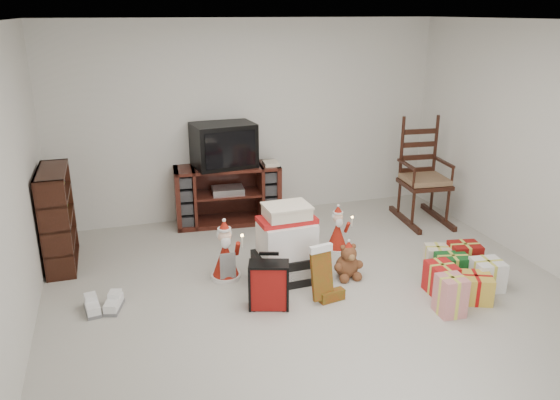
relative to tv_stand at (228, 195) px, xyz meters
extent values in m
cube|color=#B4B0A5|center=(0.37, -2.24, -0.38)|extent=(5.00, 5.00, 0.01)
cube|color=silver|center=(0.37, -2.24, 2.13)|extent=(5.00, 5.00, 0.01)
cube|color=white|center=(0.37, 0.26, 0.88)|extent=(5.00, 0.01, 2.50)
cube|color=white|center=(0.37, -4.74, 0.88)|extent=(5.00, 0.01, 2.50)
cube|color=white|center=(-2.13, -2.24, 0.88)|extent=(0.01, 5.00, 2.50)
cube|color=white|center=(2.87, -2.24, 0.88)|extent=(0.01, 5.00, 2.50)
cube|color=#491D15|center=(0.00, 0.00, 0.00)|extent=(1.34, 0.58, 0.75)
cube|color=silver|center=(0.00, -0.03, 0.07)|extent=(0.41, 0.31, 0.07)
cube|color=#33150E|center=(-1.95, -0.65, 0.15)|extent=(0.29, 0.86, 1.05)
cube|color=#33150E|center=(2.40, -0.70, 0.12)|extent=(0.60, 0.58, 0.05)
cube|color=#8B694B|center=(2.40, -0.70, 0.19)|extent=(0.55, 0.53, 0.06)
cube|color=#33150E|center=(2.40, -0.45, 0.58)|extent=(0.47, 0.11, 0.85)
cube|color=#33150E|center=(2.40, -0.70, -0.34)|extent=(0.64, 0.96, 0.06)
cube|color=black|center=(0.22, -1.72, -0.23)|extent=(0.64, 0.48, 0.28)
cube|color=white|center=(0.22, -1.72, 0.08)|extent=(0.54, 0.42, 0.34)
cube|color=#B31414|center=(0.22, -1.72, 0.27)|extent=(0.57, 0.32, 0.05)
cube|color=beige|center=(0.22, -1.72, 0.35)|extent=(0.43, 0.34, 0.11)
cube|color=maroon|center=(-0.11, -2.20, -0.15)|extent=(0.38, 0.28, 0.45)
cube|color=black|center=(-0.11, -2.12, 0.13)|extent=(0.18, 0.08, 0.03)
ellipsoid|color=brown|center=(0.82, -1.86, -0.25)|extent=(0.24, 0.21, 0.25)
sphere|color=brown|center=(0.82, -1.89, -0.10)|extent=(0.16, 0.16, 0.16)
cone|color=#9F1E11|center=(0.99, -1.22, -0.20)|extent=(0.25, 0.25, 0.36)
sphere|color=beige|center=(0.99, -1.22, 0.03)|extent=(0.12, 0.12, 0.12)
cone|color=#9F1E11|center=(0.99, -1.22, 0.12)|extent=(0.11, 0.11, 0.09)
cylinder|color=silver|center=(1.12, -1.32, -0.01)|extent=(0.02, 0.02, 0.11)
cone|color=#9F1E11|center=(-0.36, -1.51, -0.17)|extent=(0.29, 0.29, 0.42)
sphere|color=beige|center=(-0.36, -1.51, 0.09)|extent=(0.14, 0.14, 0.14)
cone|color=#9F1E11|center=(-0.36, -1.51, 0.20)|extent=(0.13, 0.13, 0.10)
cylinder|color=silver|center=(-0.21, -1.62, 0.05)|extent=(0.02, 0.02, 0.13)
cube|color=white|center=(-1.65, -1.80, -0.32)|extent=(0.17, 0.30, 0.10)
cube|color=white|center=(-1.46, -1.80, -0.32)|extent=(0.20, 0.31, 0.10)
cube|color=#B31414|center=(1.55, -2.48, -0.24)|extent=(0.28, 0.28, 0.28)
cube|color=#165B1D|center=(1.76, -2.22, -0.24)|extent=(0.28, 0.28, 0.28)
cube|color=gold|center=(1.82, -2.64, -0.24)|extent=(0.28, 0.28, 0.28)
cube|color=silver|center=(1.49, -2.86, -0.24)|extent=(0.28, 0.28, 0.28)
cube|color=white|center=(2.03, -2.43, -0.24)|extent=(0.28, 0.28, 0.28)
cube|color=maroon|center=(1.98, -2.00, -0.24)|extent=(0.28, 0.28, 0.28)
cube|color=beige|center=(1.71, -1.95, -0.24)|extent=(0.28, 0.28, 0.28)
cube|color=black|center=(-0.03, 0.02, 0.64)|extent=(0.79, 0.60, 0.54)
cube|color=black|center=(-0.03, -0.24, 0.64)|extent=(0.62, 0.09, 0.43)
camera|label=1|loc=(-1.34, -6.43, 2.20)|focal=35.00mm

